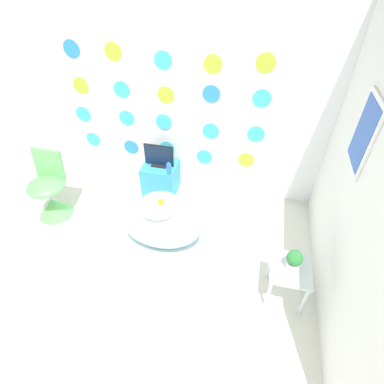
% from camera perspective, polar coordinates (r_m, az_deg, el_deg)
% --- Properties ---
extents(ground_plane, '(12.00, 12.00, 0.00)m').
position_cam_1_polar(ground_plane, '(3.13, -16.55, -21.94)').
color(ground_plane, silver).
extents(wall_back_dotted, '(4.88, 0.05, 2.60)m').
position_cam_1_polar(wall_back_dotted, '(3.71, -5.38, 18.13)').
color(wall_back_dotted, white).
rests_on(wall_back_dotted, ground_plane).
extents(wall_right, '(0.06, 3.10, 2.60)m').
position_cam_1_polar(wall_right, '(2.72, 29.24, 3.95)').
color(wall_right, silver).
rests_on(wall_right, ground_plane).
extents(rug, '(0.97, 0.88, 0.01)m').
position_cam_1_polar(rug, '(3.49, -6.37, -10.48)').
color(rug, silver).
rests_on(rug, ground_plane).
extents(bathtub, '(0.91, 0.54, 0.57)m').
position_cam_1_polar(bathtub, '(3.35, -5.93, -5.80)').
color(bathtub, white).
rests_on(bathtub, ground_plane).
extents(rubber_duck, '(0.07, 0.07, 0.08)m').
position_cam_1_polar(rubber_duck, '(3.12, -5.99, -1.82)').
color(rubber_duck, yellow).
rests_on(rubber_duck, bathtub).
extents(chair, '(0.44, 0.44, 0.85)m').
position_cam_1_polar(chair, '(4.05, -25.34, -0.72)').
color(chair, '#66C166').
rests_on(chair, ground_plane).
extents(tv_cabinet, '(0.44, 0.39, 0.43)m').
position_cam_1_polar(tv_cabinet, '(4.06, -5.99, 2.59)').
color(tv_cabinet, '#389ED6').
rests_on(tv_cabinet, ground_plane).
extents(tv, '(0.38, 0.12, 0.30)m').
position_cam_1_polar(tv, '(3.86, -6.33, 6.72)').
color(tv, black).
rests_on(tv, tv_cabinet).
extents(vase, '(0.06, 0.06, 0.17)m').
position_cam_1_polar(vase, '(3.73, -4.42, 4.42)').
color(vase, '#2D72B7').
rests_on(vase, tv_cabinet).
extents(side_table, '(0.36, 0.39, 0.44)m').
position_cam_1_polar(side_table, '(2.97, 18.00, -14.58)').
color(side_table, silver).
rests_on(side_table, ground_plane).
extents(potted_plant_left, '(0.14, 0.14, 0.22)m').
position_cam_1_polar(potted_plant_left, '(2.81, 18.86, -12.14)').
color(potted_plant_left, white).
rests_on(potted_plant_left, side_table).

